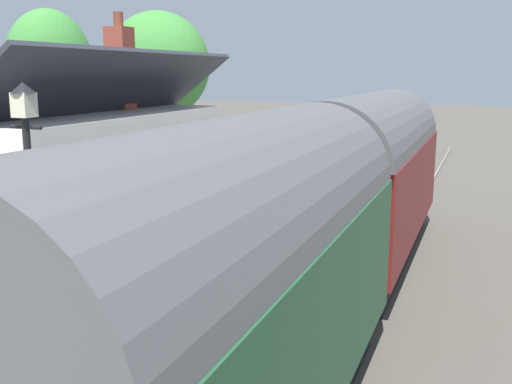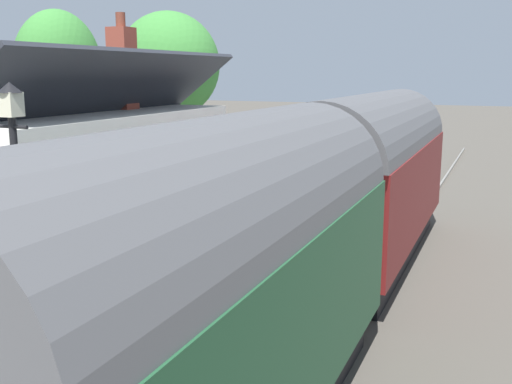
# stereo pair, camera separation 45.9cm
# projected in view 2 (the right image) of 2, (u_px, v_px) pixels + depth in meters

# --- Properties ---
(ground_plane) EXTENTS (160.00, 160.00, 0.00)m
(ground_plane) POSITION_uv_depth(u_px,v_px,m) (317.00, 269.00, 14.94)
(ground_plane) COLOR #4C473F
(platform) EXTENTS (32.00, 5.84, 0.93)m
(platform) POSITION_uv_depth(u_px,v_px,m) (181.00, 235.00, 16.36)
(platform) COLOR gray
(platform) RESTS_ON ground
(platform_edge_coping) EXTENTS (32.00, 0.36, 0.02)m
(platform_edge_coping) POSITION_uv_depth(u_px,v_px,m) (274.00, 228.00, 15.21)
(platform_edge_coping) COLOR beige
(platform_edge_coping) RESTS_ON platform
(rail_near) EXTENTS (52.00, 0.08, 0.14)m
(rail_near) POSITION_uv_depth(u_px,v_px,m) (382.00, 275.00, 14.31)
(rail_near) COLOR gray
(rail_near) RESTS_ON ground
(rail_far) EXTENTS (52.00, 0.08, 0.14)m
(rail_far) POSITION_uv_depth(u_px,v_px,m) (324.00, 267.00, 14.86)
(rail_far) COLOR gray
(rail_far) RESTS_ON ground
(train) EXTENTS (17.62, 2.73, 4.32)m
(train) POSITION_uv_depth(u_px,v_px,m) (320.00, 210.00, 11.61)
(train) COLOR black
(train) RESTS_ON ground
(station_building) EXTENTS (8.40, 3.70, 5.39)m
(station_building) POSITION_uv_depth(u_px,v_px,m) (91.00, 169.00, 14.34)
(station_building) COLOR white
(station_building) RESTS_ON platform
(bench_platform_end) EXTENTS (1.42, 0.48, 0.88)m
(bench_platform_end) POSITION_uv_depth(u_px,v_px,m) (287.00, 167.00, 22.07)
(bench_platform_end) COLOR #26727F
(bench_platform_end) RESTS_ON platform
(bench_by_lamp) EXTENTS (1.41, 0.48, 0.88)m
(bench_by_lamp) POSITION_uv_depth(u_px,v_px,m) (254.00, 181.00, 19.24)
(bench_by_lamp) COLOR #26727F
(bench_by_lamp) RESTS_ON platform
(bench_near_building) EXTENTS (1.42, 0.49, 0.88)m
(bench_near_building) POSITION_uv_depth(u_px,v_px,m) (310.00, 158.00, 24.33)
(bench_near_building) COLOR #26727F
(bench_near_building) RESTS_ON platform
(planter_by_door) EXTENTS (0.61, 0.61, 0.93)m
(planter_by_door) POSITION_uv_depth(u_px,v_px,m) (92.00, 269.00, 10.59)
(planter_by_door) COLOR gray
(planter_by_door) RESTS_ON platform
(planter_edge_near) EXTENTS (0.52, 0.52, 0.87)m
(planter_edge_near) POSITION_uv_depth(u_px,v_px,m) (241.00, 159.00, 23.82)
(planter_edge_near) COLOR #9E5138
(planter_edge_near) RESTS_ON platform
(planter_edge_far) EXTENTS (0.74, 0.32, 0.65)m
(planter_edge_far) POSITION_uv_depth(u_px,v_px,m) (205.00, 175.00, 21.27)
(planter_edge_far) COLOR teal
(planter_edge_far) RESTS_ON platform
(planter_corner_building) EXTENTS (0.79, 0.32, 0.54)m
(planter_corner_building) POSITION_uv_depth(u_px,v_px,m) (259.00, 164.00, 24.16)
(planter_corner_building) COLOR black
(planter_corner_building) RESTS_ON platform
(planter_under_sign) EXTENTS (0.53, 0.53, 0.76)m
(planter_under_sign) POSITION_uv_depth(u_px,v_px,m) (196.00, 181.00, 19.57)
(planter_under_sign) COLOR black
(planter_under_sign) RESTS_ON platform
(planter_bench_left) EXTENTS (0.41, 0.41, 0.63)m
(planter_bench_left) POSITION_uv_depth(u_px,v_px,m) (308.00, 166.00, 23.28)
(planter_bench_left) COLOR gray
(planter_bench_left) RESTS_ON platform
(lamp_post_platform) EXTENTS (0.32, 0.50, 3.79)m
(lamp_post_platform) POSITION_uv_depth(u_px,v_px,m) (16.00, 170.00, 7.95)
(lamp_post_platform) COLOR black
(lamp_post_platform) RESTS_ON platform
(tree_mid_background) EXTENTS (3.33, 2.95, 7.07)m
(tree_mid_background) POSITION_uv_depth(u_px,v_px,m) (58.00, 68.00, 21.71)
(tree_mid_background) COLOR #4C3828
(tree_mid_background) RESTS_ON ground
(tree_far_left) EXTENTS (4.75, 5.08, 7.75)m
(tree_far_left) POSITION_uv_depth(u_px,v_px,m) (168.00, 66.00, 29.14)
(tree_far_left) COLOR #4C3828
(tree_far_left) RESTS_ON ground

